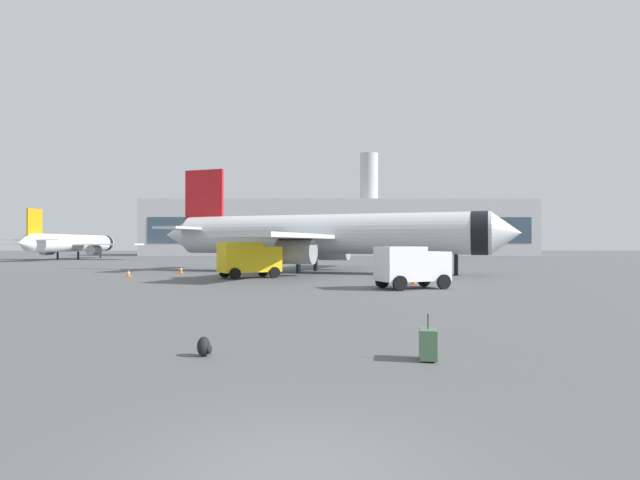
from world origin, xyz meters
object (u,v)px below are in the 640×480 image
object	(u,v)px
airplane_at_gate	(325,235)
safety_cone_mid	(414,280)
service_truck	(249,258)
safety_cone_outer	(401,268)
rolling_suitcase	(428,344)
safety_cone_near	(129,273)
airplane_taxiing	(72,243)
safety_cone_far	(181,270)
cargo_van	(412,265)
traveller_backpack	(204,347)

from	to	relation	value
airplane_at_gate	safety_cone_mid	distance (m)	15.88
service_truck	safety_cone_outer	bearing A→B (deg)	35.76
rolling_suitcase	safety_cone_near	bearing A→B (deg)	120.94
airplane_at_gate	safety_cone_mid	xyz separation A→B (m)	(5.80, -14.41, -3.32)
airplane_at_gate	safety_cone_near	xyz separation A→B (m)	(-16.58, -5.98, -3.37)
airplane_taxiing	safety_cone_near	bearing A→B (deg)	-59.97
safety_cone_far	rolling_suitcase	distance (m)	38.21
airplane_taxiing	cargo_van	bearing A→B (deg)	-50.27
airplane_at_gate	cargo_van	bearing A→B (deg)	-73.89
service_truck	rolling_suitcase	xyz separation A→B (m)	(8.09, -28.99, -1.22)
airplane_taxiing	traveller_backpack	world-z (taller)	airplane_taxiing
service_truck	safety_cone_outer	world-z (taller)	service_truck
cargo_van	safety_cone_outer	xyz separation A→B (m)	(2.65, 19.90, -1.10)
safety_cone_near	safety_cone_mid	size ratio (longest dim) A/B	0.86
airplane_taxiing	service_truck	size ratio (longest dim) A/B	5.35
safety_cone_far	safety_cone_outer	world-z (taller)	safety_cone_far
safety_cone_far	service_truck	bearing A→B (deg)	-40.59
safety_cone_outer	traveller_backpack	world-z (taller)	safety_cone_outer
safety_cone_far	rolling_suitcase	bearing A→B (deg)	-66.59
safety_cone_outer	rolling_suitcase	world-z (taller)	rolling_suitcase
service_truck	rolling_suitcase	size ratio (longest dim) A/B	4.78
safety_cone_outer	rolling_suitcase	distance (m)	39.49
safety_cone_outer	airplane_at_gate	bearing A→B (deg)	-163.09
service_truck	traveller_backpack	xyz separation A→B (m)	(2.69, -28.51, -1.37)
cargo_van	safety_cone_outer	bearing A→B (deg)	82.42
airplane_at_gate	safety_cone_near	world-z (taller)	airplane_at_gate
traveller_backpack	cargo_van	bearing A→B (deg)	65.20
airplane_taxiing	rolling_suitcase	distance (m)	90.70
cargo_van	safety_cone_mid	distance (m)	3.41
rolling_suitcase	traveller_backpack	bearing A→B (deg)	174.93
airplane_taxiing	safety_cone_near	size ratio (longest dim) A/B	47.64
service_truck	airplane_at_gate	bearing A→B (deg)	50.97
airplane_taxiing	safety_cone_far	bearing A→B (deg)	-54.59
safety_cone_near	safety_cone_mid	world-z (taller)	safety_cone_mid
airplane_taxiing	safety_cone_outer	xyz separation A→B (m)	(51.74, -39.16, -2.53)
airplane_taxiing	cargo_van	xyz separation A→B (m)	(49.09, -59.06, -1.43)
service_truck	rolling_suitcase	bearing A→B (deg)	-74.40
service_truck	safety_cone_far	xyz separation A→B (m)	(-7.09, 6.07, -1.25)
airplane_taxiing	service_truck	xyz separation A→B (m)	(37.77, -49.22, -1.27)
airplane_at_gate	safety_cone_far	distance (m)	13.84
airplane_at_gate	airplane_taxiing	xyz separation A→B (m)	(-44.02, 41.51, -0.78)
cargo_van	safety_cone_far	world-z (taller)	cargo_van
rolling_suitcase	traveller_backpack	xyz separation A→B (m)	(-5.40, 0.48, -0.16)
safety_cone_mid	traveller_backpack	xyz separation A→B (m)	(-9.36, -21.81, -0.11)
airplane_taxiing	traveller_backpack	distance (m)	87.67
safety_cone_mid	safety_cone_outer	bearing A→B (deg)	83.49
safety_cone_far	airplane_taxiing	bearing A→B (deg)	125.41
cargo_van	airplane_at_gate	bearing A→B (deg)	106.11
airplane_at_gate	traveller_backpack	distance (m)	36.56
airplane_at_gate	safety_cone_far	world-z (taller)	airplane_at_gate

